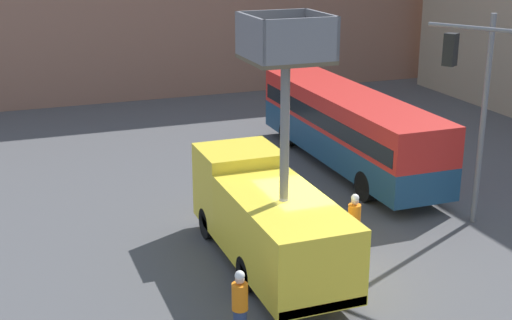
# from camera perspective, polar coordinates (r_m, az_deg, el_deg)

# --- Properties ---
(ground_plane) EXTENTS (120.00, 120.00, 0.00)m
(ground_plane) POSITION_cam_1_polar(r_m,az_deg,el_deg) (20.50, 4.19, -8.71)
(ground_plane) COLOR #4C4C4F
(utility_truck) EXTENTS (2.37, 7.25, 7.25)m
(utility_truck) POSITION_cam_1_polar(r_m,az_deg,el_deg) (20.03, 0.90, -4.25)
(utility_truck) COLOR yellow
(utility_truck) RESTS_ON ground_plane
(city_bus) EXTENTS (2.54, 11.51, 3.05)m
(city_bus) POSITION_cam_1_polar(r_m,az_deg,el_deg) (28.53, 7.36, 2.87)
(city_bus) COLOR navy
(city_bus) RESTS_ON ground_plane
(traffic_light_pole) EXTENTS (2.75, 2.50, 6.78)m
(traffic_light_pole) POSITION_cam_1_polar(r_m,az_deg,el_deg) (22.53, 17.02, 5.18)
(traffic_light_pole) COLOR slate
(traffic_light_pole) RESTS_ON ground_plane
(road_worker_near_truck) EXTENTS (0.38, 0.38, 1.81)m
(road_worker_near_truck) POSITION_cam_1_polar(r_m,az_deg,el_deg) (16.79, -1.29, -11.62)
(road_worker_near_truck) COLOR navy
(road_worker_near_truck) RESTS_ON ground_plane
(road_worker_directing) EXTENTS (0.38, 0.38, 1.83)m
(road_worker_directing) POSITION_cam_1_polar(r_m,az_deg,el_deg) (21.33, 7.84, -5.02)
(road_worker_directing) COLOR navy
(road_worker_directing) RESTS_ON ground_plane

